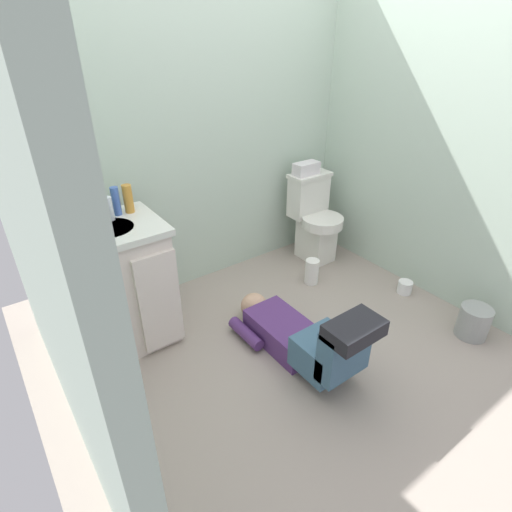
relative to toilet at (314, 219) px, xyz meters
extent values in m
cube|color=gray|center=(-0.89, -0.72, -0.39)|extent=(2.99, 3.01, 0.04)
cube|color=#B2C7B5|center=(-0.89, 0.32, 0.83)|extent=(2.65, 0.08, 2.40)
cube|color=#B2C7B5|center=(-2.18, -0.72, 0.83)|extent=(0.08, 2.01, 2.40)
cube|color=#B2C7B5|center=(0.39, -0.72, 0.83)|extent=(0.08, 2.01, 2.40)
cube|color=silver|center=(0.00, -0.04, -0.18)|extent=(0.22, 0.30, 0.38)
cylinder|color=silver|center=(0.00, -0.10, 0.01)|extent=(0.35, 0.35, 0.08)
cube|color=silver|center=(0.00, 0.09, 0.18)|extent=(0.34, 0.17, 0.34)
cube|color=silver|center=(0.00, 0.09, 0.37)|extent=(0.36, 0.19, 0.03)
cube|color=silver|center=(-1.74, -0.08, 0.02)|extent=(0.56, 0.48, 0.78)
cube|color=silver|center=(-1.74, -0.08, 0.43)|extent=(0.60, 0.52, 0.04)
cylinder|color=silver|center=(-1.74, -0.10, 0.43)|extent=(0.28, 0.28, 0.05)
cube|color=silver|center=(-1.59, -0.34, 0.00)|extent=(0.26, 0.03, 0.66)
cylinder|color=silver|center=(-1.74, 0.06, 0.50)|extent=(0.02, 0.02, 0.10)
cube|color=#512D6B|center=(-0.94, -0.74, -0.28)|extent=(0.29, 0.52, 0.17)
sphere|color=tan|center=(-0.94, -0.41, -0.27)|extent=(0.19, 0.19, 0.19)
cube|color=#3D5F79|center=(-0.94, -1.10, -0.19)|extent=(0.31, 0.28, 0.20)
cube|color=#3D5F79|center=(-0.94, -1.24, -0.07)|extent=(0.31, 0.12, 0.32)
cube|color=black|center=(-0.94, -1.28, 0.11)|extent=(0.31, 0.19, 0.09)
cylinder|color=#512D6B|center=(-1.13, -0.58, -0.31)|extent=(0.08, 0.30, 0.08)
cube|color=silver|center=(-0.05, 0.09, 0.43)|extent=(0.22, 0.11, 0.10)
cylinder|color=#41934F|center=(-1.93, 0.04, 0.52)|extent=(0.06, 0.06, 0.13)
cylinder|color=black|center=(-1.93, 0.04, 0.60)|extent=(0.02, 0.02, 0.04)
cylinder|color=white|center=(-1.84, 0.04, 0.52)|extent=(0.04, 0.04, 0.14)
cylinder|color=#4D9947|center=(-1.78, 0.03, 0.50)|extent=(0.06, 0.06, 0.10)
cylinder|color=silver|center=(-1.69, 0.00, 0.52)|extent=(0.05, 0.05, 0.14)
cylinder|color=#3F62B3|center=(-1.63, 0.05, 0.54)|extent=(0.05, 0.05, 0.17)
cylinder|color=#C58632|center=(-1.55, 0.04, 0.54)|extent=(0.06, 0.06, 0.18)
cylinder|color=gray|center=(0.13, -1.43, -0.26)|extent=(0.20, 0.20, 0.22)
cylinder|color=white|center=(-0.30, -0.32, -0.26)|extent=(0.11, 0.11, 0.21)
cylinder|color=white|center=(0.19, -0.85, -0.32)|extent=(0.11, 0.11, 0.10)
camera|label=1|loc=(-2.29, -2.29, 1.47)|focal=28.52mm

